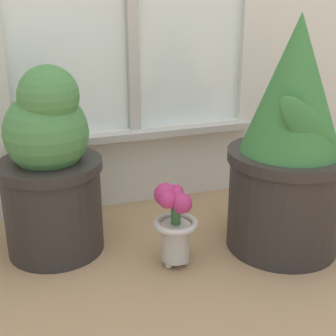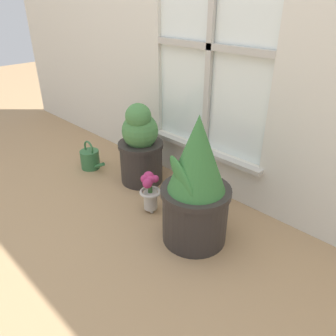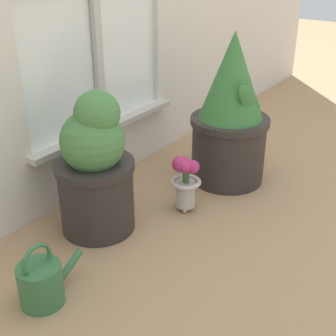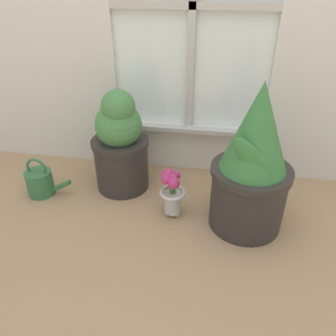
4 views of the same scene
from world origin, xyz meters
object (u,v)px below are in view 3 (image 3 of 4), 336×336
Objects in this scene: flower_vase at (185,180)px; potted_plant_right at (230,115)px; potted_plant_left at (95,169)px; watering_can at (41,283)px.

potted_plant_right is at bearing -0.93° from flower_vase.
potted_plant_left is 0.81× the size of potted_plant_right.
potted_plant_left is 2.25× the size of watering_can.
flower_vase is at bearing -33.42° from potted_plant_left.
potted_plant_right is 2.76× the size of flower_vase.
potted_plant_left is 0.46m from watering_can.
potted_plant_right reaches higher than flower_vase.
flower_vase is 0.70m from watering_can.
watering_can is at bearing -160.59° from potted_plant_left.
flower_vase is (-0.34, 0.01, -0.17)m from potted_plant_right.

